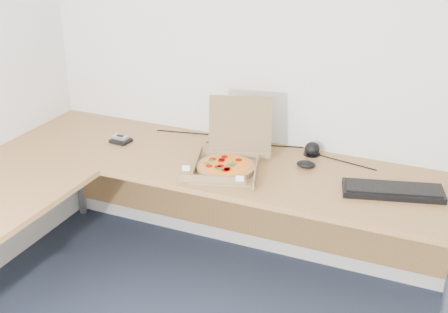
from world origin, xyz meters
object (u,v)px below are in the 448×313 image
at_px(desk, 130,189).
at_px(wallet, 121,141).
at_px(drinking_glass, 263,141).
at_px(pizza_box, 227,163).
at_px(keyboard, 393,191).

xyz_separation_m(desk, wallet, (-0.33, 0.44, 0.04)).
bearing_deg(drinking_glass, wallet, -164.07).
bearing_deg(pizza_box, wallet, 154.98).
distance_m(drinking_glass, keyboard, 0.79).
relative_size(pizza_box, keyboard, 0.82).
relative_size(desk, keyboard, 5.31).
distance_m(drinking_glass, wallet, 0.81).
distance_m(pizza_box, keyboard, 0.83).
height_order(drinking_glass, keyboard, drinking_glass).
xyz_separation_m(desk, drinking_glass, (0.45, 0.66, 0.08)).
bearing_deg(wallet, drinking_glass, 22.08).
bearing_deg(pizza_box, desk, -155.15).
height_order(desk, pizza_box, pizza_box).
bearing_deg(drinking_glass, pizza_box, -103.57).
bearing_deg(drinking_glass, keyboard, -18.00).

